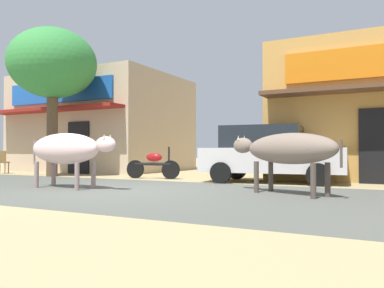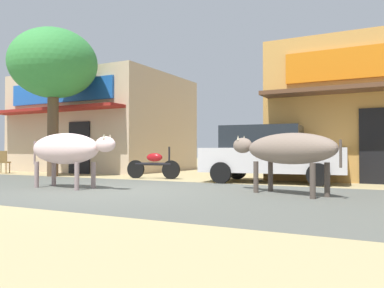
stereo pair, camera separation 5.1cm
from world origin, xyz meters
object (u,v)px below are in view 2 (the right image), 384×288
Objects in this scene: roadside_tree at (53,65)px; cow_far_dark at (287,149)px; parked_hatchback_car at (270,153)px; parked_motorcycle at (154,164)px; cafe_chair_near_tree at (3,161)px; cow_near_brown at (66,149)px.

roadside_tree is 1.98× the size of cow_far_dark.
parked_hatchback_car is at bearing 112.75° from cow_far_dark.
parked_motorcycle is 5.75m from cow_far_dark.
roadside_tree is 5.82× the size of cafe_chair_near_tree.
parked_motorcycle is 2.04× the size of cafe_chair_near_tree.
parked_motorcycle is (3.94, 0.64, -3.58)m from roadside_tree.
parked_hatchback_car is 5.64m from cow_near_brown.
parked_hatchback_car reaches higher than cow_far_dark.
parked_hatchback_car is 3.23m from cow_far_dark.
parked_hatchback_car is at bearing 3.03° from cafe_chair_near_tree.
roadside_tree reaches higher than cafe_chair_near_tree.
cow_near_brown is at bearing -26.28° from cafe_chair_near_tree.
roadside_tree is 8.45m from parked_hatchback_car.
cow_near_brown reaches higher than parked_motorcycle.
cow_far_dark reaches higher than cafe_chair_near_tree.
roadside_tree is at bearing 140.90° from cow_near_brown.
parked_hatchback_car is at bearing 4.52° from parked_motorcycle.
parked_hatchback_car is 1.51× the size of cow_near_brown.
parked_motorcycle is at bearing 2.23° from cafe_chair_near_tree.
parked_hatchback_car is 3.85m from parked_motorcycle.
parked_hatchback_car is 2.23× the size of parked_motorcycle.
cow_far_dark is (5.14, 1.11, -0.01)m from cow_near_brown.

